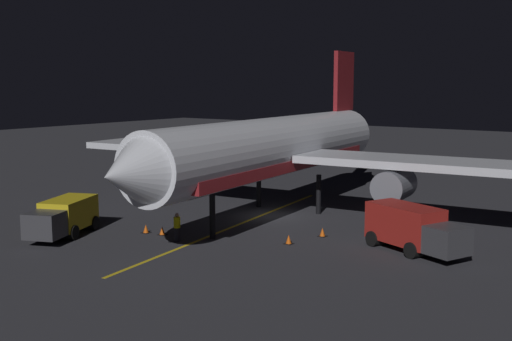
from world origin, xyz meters
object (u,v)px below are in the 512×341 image
Objects in this scene: ground_crew_worker at (177,227)px; traffic_cone_near_right at (289,240)px; airliner at (277,149)px; baggage_truck at (64,218)px; traffic_cone_far at (322,232)px; traffic_cone_near_left at (146,229)px; catering_truck at (412,229)px; traffic_cone_under_wing at (162,231)px.

traffic_cone_near_right is at bearing -149.12° from ground_crew_worker.
baggage_truck is at bearing 61.68° from airliner.
airliner is at bearing -32.22° from traffic_cone_far.
traffic_cone_near_right is (-8.80, -2.96, 0.00)m from traffic_cone_near_left.
ground_crew_worker is 3.16× the size of traffic_cone_near_left.
catering_truck is 7.12m from traffic_cone_near_right.
ground_crew_worker is at bearing 171.71° from traffic_cone_near_left.
baggage_truck is 10.88× the size of traffic_cone_under_wing.
ground_crew_worker is 3.16× the size of traffic_cone_under_wing.
catering_truck is 15.16m from traffic_cone_under_wing.
ground_crew_worker is 8.92m from traffic_cone_far.
traffic_cone_near_left is at bearing 18.59° from traffic_cone_near_right.
catering_truck is 13.64m from ground_crew_worker.
baggage_truck reaches higher than traffic_cone_under_wing.
airliner is 9.47m from traffic_cone_near_right.
airliner is at bearing -92.71° from ground_crew_worker.
ground_crew_worker is at bearing -154.64° from baggage_truck.
traffic_cone_near_right is (-12.25, -6.51, -0.93)m from baggage_truck.
traffic_cone_near_left is (-3.45, -3.55, -0.93)m from baggage_truck.
airliner reaches higher than traffic_cone_far.
traffic_cone_near_left is (3.56, 9.46, -4.48)m from airliner.
airliner is 63.49× the size of traffic_cone_near_right.
traffic_cone_under_wing is (1.91, -0.69, -0.64)m from ground_crew_worker.
traffic_cone_far is (-6.41, -6.17, -0.64)m from ground_crew_worker.
traffic_cone_under_wing is at bearing 75.52° from airliner.
catering_truck is 11.78× the size of traffic_cone_under_wing.
airliner is 8.33m from traffic_cone_far.
baggage_truck is at bearing 39.33° from traffic_cone_under_wing.
baggage_truck is 6.06m from traffic_cone_under_wing.
traffic_cone_far is at bearing -104.37° from traffic_cone_near_right.
traffic_cone_near_left is at bearing -8.29° from ground_crew_worker.
baggage_truck is 15.95m from traffic_cone_far.
traffic_cone_far is at bearing -144.42° from baggage_truck.
airliner is 15.20m from baggage_truck.
traffic_cone_near_left is 1.00× the size of traffic_cone_far.
baggage_truck is (7.01, 13.01, -3.55)m from airliner.
baggage_truck is at bearing 25.36° from ground_crew_worker.
ground_crew_worker is at bearing 160.08° from traffic_cone_under_wing.
traffic_cone_near_left is at bearing 31.01° from traffic_cone_far.
traffic_cone_near_left is at bearing 69.35° from airliner.
ground_crew_worker reaches higher than traffic_cone_near_left.
airliner is at bearing -18.56° from catering_truck.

